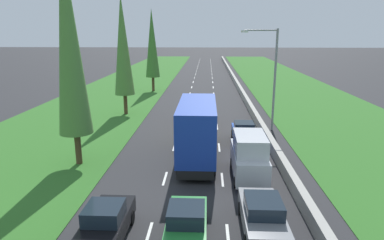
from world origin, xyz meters
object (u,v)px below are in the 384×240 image
(black_hatchback_left_lane, at_px, (106,222))
(red_sedan_centre_lane, at_px, (198,115))
(blue_box_truck_centre_lane, at_px, (198,128))
(blue_hatchback_right_lane, at_px, (243,132))
(street_light_mast, at_px, (271,73))
(poplar_tree_fourth, at_px, (152,44))
(grey_sedan_right_lane, at_px, (263,215))
(poplar_tree_second, at_px, (69,37))
(green_hatchback_centre_lane_second, at_px, (187,223))
(poplar_tree_third, at_px, (123,46))
(silver_van_right_lane, at_px, (249,156))

(black_hatchback_left_lane, height_order, red_sedan_centre_lane, black_hatchback_left_lane)
(red_sedan_centre_lane, bearing_deg, blue_box_truck_centre_lane, -88.66)
(black_hatchback_left_lane, relative_size, blue_hatchback_right_lane, 1.00)
(street_light_mast, bearing_deg, poplar_tree_fourth, 123.56)
(blue_box_truck_centre_lane, bearing_deg, blue_hatchback_right_lane, 46.56)
(grey_sedan_right_lane, distance_m, street_light_mast, 17.42)
(street_light_mast, bearing_deg, poplar_tree_second, -147.89)
(poplar_tree_fourth, bearing_deg, street_light_mast, -56.44)
(grey_sedan_right_lane, distance_m, red_sedan_centre_lane, 19.07)
(green_hatchback_centre_lane_second, xyz_separation_m, red_sedan_centre_lane, (-0.06, 19.65, -0.02))
(grey_sedan_right_lane, height_order, blue_box_truck_centre_lane, blue_box_truck_centre_lane)
(red_sedan_centre_lane, xyz_separation_m, poplar_tree_third, (-7.98, 3.53, 6.52))
(street_light_mast, bearing_deg, poplar_tree_third, 158.34)
(red_sedan_centre_lane, relative_size, street_light_mast, 0.50)
(black_hatchback_left_lane, distance_m, street_light_mast, 20.53)
(poplar_tree_second, height_order, poplar_tree_fourth, poplar_tree_second)
(blue_box_truck_centre_lane, bearing_deg, street_light_mast, 50.04)
(poplar_tree_fourth, relative_size, street_light_mast, 1.34)
(black_hatchback_left_lane, bearing_deg, blue_hatchback_right_lane, 62.54)
(blue_box_truck_centre_lane, distance_m, poplar_tree_fourth, 29.55)
(blue_hatchback_right_lane, xyz_separation_m, street_light_mast, (2.62, 3.62, 4.40))
(green_hatchback_centre_lane_second, distance_m, red_sedan_centre_lane, 19.65)
(silver_van_right_lane, height_order, green_hatchback_centre_lane_second, silver_van_right_lane)
(blue_box_truck_centre_lane, bearing_deg, poplar_tree_fourth, 104.94)
(green_hatchback_centre_lane_second, xyz_separation_m, blue_hatchback_right_lane, (3.78, 13.83, 0.00))
(green_hatchback_centre_lane_second, xyz_separation_m, poplar_tree_third, (-8.04, 23.18, 6.49))
(red_sedan_centre_lane, distance_m, poplar_tree_second, 15.53)
(blue_hatchback_right_lane, height_order, poplar_tree_third, poplar_tree_third)
(blue_hatchback_right_lane, distance_m, street_light_mast, 6.26)
(poplar_tree_third, xyz_separation_m, street_light_mast, (14.44, -5.74, -2.10))
(blue_box_truck_centre_lane, bearing_deg, red_sedan_centre_lane, 91.34)
(black_hatchback_left_lane, distance_m, poplar_tree_fourth, 38.91)
(black_hatchback_left_lane, xyz_separation_m, poplar_tree_third, (-4.62, 23.22, 6.49))
(blue_hatchback_right_lane, relative_size, poplar_tree_fourth, 0.32)
(blue_box_truck_centre_lane, xyz_separation_m, poplar_tree_second, (-7.98, -1.48, 6.21))
(poplar_tree_third, bearing_deg, poplar_tree_fourth, 87.35)
(blue_box_truck_centre_lane, xyz_separation_m, red_sedan_centre_lane, (-0.23, 9.64, -1.37))
(poplar_tree_third, bearing_deg, street_light_mast, -21.66)
(red_sedan_centre_lane, distance_m, blue_hatchback_right_lane, 6.97)
(poplar_tree_third, relative_size, street_light_mast, 1.40)
(blue_box_truck_centre_lane, relative_size, poplar_tree_fourth, 0.78)
(green_hatchback_centre_lane_second, height_order, poplar_tree_fourth, poplar_tree_fourth)
(grey_sedan_right_lane, xyz_separation_m, blue_box_truck_centre_lane, (-3.15, 9.13, 1.37))
(silver_van_right_lane, relative_size, blue_hatchback_right_lane, 1.26)
(grey_sedan_right_lane, height_order, poplar_tree_second, poplar_tree_second)
(black_hatchback_left_lane, relative_size, red_sedan_centre_lane, 0.87)
(red_sedan_centre_lane, xyz_separation_m, blue_hatchback_right_lane, (3.84, -5.82, 0.02))
(poplar_tree_third, bearing_deg, red_sedan_centre_lane, -23.88)
(black_hatchback_left_lane, xyz_separation_m, blue_hatchback_right_lane, (7.20, 13.86, 0.00))
(blue_box_truck_centre_lane, height_order, poplar_tree_fourth, poplar_tree_fourth)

